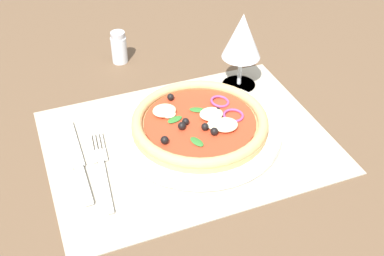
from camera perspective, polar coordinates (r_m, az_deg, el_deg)
The scene contains 8 objects.
ground_plane at distance 81.93cm, azimuth -0.50°, elevation -2.26°, with size 190.00×140.00×2.40cm, color brown.
placemat at distance 81.01cm, azimuth -0.50°, elevation -1.51°, with size 45.92×34.45×0.40cm, color #A39984.
plate at distance 81.87cm, azimuth 0.91°, elevation -0.23°, with size 27.36×27.36×1.31cm, color silver.
pizza at distance 80.79cm, azimuth 0.94°, elevation 0.75°, with size 22.77×22.77×2.62cm.
fork at distance 77.24cm, azimuth -10.51°, elevation -4.32°, with size 3.27×18.06×0.44cm.
knife at distance 79.12cm, azimuth -13.35°, elevation -3.53°, with size 2.14×20.02×0.62cm.
wine_glass at distance 89.97cm, azimuth 5.88°, elevation 10.36°, with size 7.20×7.20×14.90cm.
pepper_shaker at distance 101.64cm, azimuth -8.54°, elevation 9.29°, with size 3.20×3.20×6.70cm.
Camera 1 is at (-21.75, -57.87, 52.55)cm, focal length 45.60 mm.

